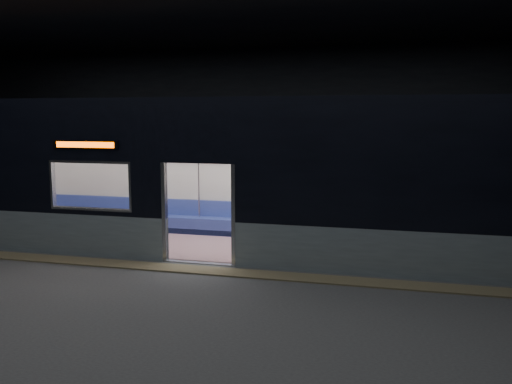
% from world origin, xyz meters
% --- Properties ---
extents(station_floor, '(24.00, 14.00, 0.01)m').
position_xyz_m(station_floor, '(0.00, 0.00, -0.01)').
color(station_floor, '#47494C').
rests_on(station_floor, ground).
extents(station_envelope, '(24.00, 14.00, 5.00)m').
position_xyz_m(station_envelope, '(0.00, 0.00, 3.66)').
color(station_envelope, black).
rests_on(station_envelope, station_floor).
extents(tactile_strip, '(22.80, 0.50, 0.03)m').
position_xyz_m(tactile_strip, '(0.00, 0.55, 0.01)').
color(tactile_strip, '#8C7F59').
rests_on(tactile_strip, station_floor).
extents(metro_car, '(18.00, 3.04, 3.35)m').
position_xyz_m(metro_car, '(-0.00, 2.54, 1.85)').
color(metro_car, '#91A2AD').
rests_on(metro_car, station_floor).
extents(passenger, '(0.41, 0.69, 1.36)m').
position_xyz_m(passenger, '(1.37, 3.55, 0.79)').
color(passenger, black).
rests_on(passenger, metro_car).
extents(handbag, '(0.29, 0.25, 0.14)m').
position_xyz_m(handbag, '(1.41, 3.33, 0.67)').
color(handbag, black).
rests_on(handbag, passenger).
extents(transit_map, '(0.92, 0.03, 0.60)m').
position_xyz_m(transit_map, '(5.00, 3.85, 1.45)').
color(transit_map, white).
rests_on(transit_map, metro_car).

